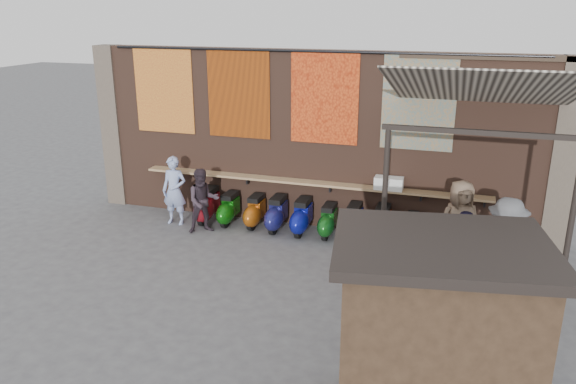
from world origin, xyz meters
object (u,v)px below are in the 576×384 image
(scooter_stool_6, at_px, (354,222))
(diner_left, at_px, (174,191))
(scooter_stool_2, at_px, (255,212))
(shopper_navy, at_px, (462,262))
(shopper_tan, at_px, (459,225))
(shopper_grey, at_px, (505,249))
(diner_right, at_px, (203,201))
(scooter_stool_3, at_px, (277,214))
(scooter_stool_1, at_px, (229,209))
(scooter_stool_5, at_px, (328,221))
(shelf_box, at_px, (389,183))
(scooter_stool_0, at_px, (208,206))
(scooter_stool_7, at_px, (382,225))
(scooter_stool_4, at_px, (302,217))
(market_stall, at_px, (434,342))

(scooter_stool_6, bearing_deg, diner_left, -175.38)
(scooter_stool_2, distance_m, shopper_navy, 5.28)
(shopper_tan, bearing_deg, shopper_grey, -78.80)
(shopper_navy, bearing_deg, diner_right, -13.72)
(scooter_stool_3, bearing_deg, scooter_stool_1, 178.22)
(scooter_stool_3, bearing_deg, shopper_grey, -20.40)
(scooter_stool_6, xyz_separation_m, shopper_tan, (2.19, -0.78, 0.50))
(scooter_stool_6, height_order, diner_right, diner_right)
(scooter_stool_5, height_order, scooter_stool_6, scooter_stool_6)
(shelf_box, distance_m, scooter_stool_0, 4.27)
(scooter_stool_6, distance_m, scooter_stool_7, 0.63)
(scooter_stool_2, bearing_deg, shelf_box, 4.81)
(shopper_navy, bearing_deg, scooter_stool_4, -30.41)
(scooter_stool_0, bearing_deg, scooter_stool_6, 0.41)
(scooter_stool_2, height_order, shopper_navy, shopper_navy)
(scooter_stool_0, xyz_separation_m, shopper_grey, (6.46, -1.78, 0.51))
(shelf_box, xyz_separation_m, shopper_navy, (1.61, -2.79, -0.38))
(scooter_stool_2, xyz_separation_m, scooter_stool_7, (2.94, -0.08, 0.04))
(scooter_stool_7, distance_m, shopper_tan, 1.79)
(scooter_stool_1, relative_size, scooter_stool_4, 0.94)
(scooter_stool_6, distance_m, shopper_tan, 2.38)
(scooter_stool_1, xyz_separation_m, scooter_stool_3, (1.19, -0.04, 0.02))
(scooter_stool_0, relative_size, scooter_stool_6, 1.06)
(scooter_stool_1, xyz_separation_m, shopper_grey, (5.93, -1.80, 0.55))
(scooter_stool_7, distance_m, diner_right, 3.99)
(scooter_stool_0, relative_size, scooter_stool_1, 1.10)
(scooter_stool_7, height_order, shopper_grey, shopper_grey)
(shopper_grey, height_order, shopper_tan, shopper_grey)
(scooter_stool_6, distance_m, market_stall, 5.86)
(shopper_grey, bearing_deg, scooter_stool_2, -6.98)
(scooter_stool_5, distance_m, shopper_navy, 3.81)
(scooter_stool_4, xyz_separation_m, shopper_tan, (3.35, -0.72, 0.49))
(scooter_stool_3, height_order, scooter_stool_4, scooter_stool_4)
(diner_right, bearing_deg, scooter_stool_4, -20.18)
(scooter_stool_7, relative_size, shopper_navy, 0.48)
(scooter_stool_7, bearing_deg, scooter_stool_0, 179.57)
(scooter_stool_7, bearing_deg, scooter_stool_3, 179.79)
(shopper_grey, bearing_deg, scooter_stool_6, -19.16)
(diner_left, distance_m, market_stall, 8.02)
(scooter_stool_1, height_order, shopper_tan, shopper_tan)
(scooter_stool_6, bearing_deg, market_stall, -69.88)
(scooter_stool_4, xyz_separation_m, diner_left, (-3.02, -0.27, 0.41))
(scooter_stool_6, height_order, scooter_stool_7, scooter_stool_7)
(scooter_stool_4, xyz_separation_m, market_stall, (3.16, -5.39, 0.75))
(scooter_stool_0, height_order, scooter_stool_6, scooter_stool_0)
(diner_left, bearing_deg, shopper_tan, -5.72)
(scooter_stool_3, height_order, market_stall, market_stall)
(scooter_stool_4, xyz_separation_m, diner_right, (-2.15, -0.56, 0.35))
(scooter_stool_0, height_order, diner_left, diner_left)
(scooter_stool_0, distance_m, scooter_stool_3, 1.73)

